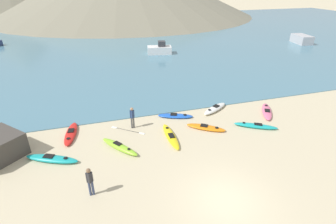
{
  "coord_description": "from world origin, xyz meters",
  "views": [
    {
      "loc": [
        -5.68,
        -8.54,
        10.06
      ],
      "look_at": [
        -0.22,
        9.45,
        0.5
      ],
      "focal_mm": 28.0,
      "sensor_mm": 36.0,
      "label": 1
    }
  ],
  "objects_px": {
    "kayak_on_sand_4": "(171,136)",
    "moored_boat_0": "(302,39)",
    "kayak_on_sand_0": "(52,159)",
    "person_near_foreground": "(90,180)",
    "person_near_waterline": "(132,116)",
    "kayak_on_sand_8": "(256,126)",
    "kayak_on_sand_6": "(206,127)",
    "kayak_on_sand_1": "(215,109)",
    "kayak_on_sand_3": "(119,147)",
    "loose_paddle": "(128,130)",
    "kayak_on_sand_2": "(71,134)",
    "kayak_on_sand_7": "(175,116)",
    "kayak_on_sand_5": "(267,111)",
    "moored_boat_2": "(160,49)"
  },
  "relations": [
    {
      "from": "kayak_on_sand_5",
      "to": "loose_paddle",
      "type": "relative_size",
      "value": 1.37
    },
    {
      "from": "person_near_foreground",
      "to": "kayak_on_sand_4",
      "type": "bearing_deg",
      "value": 36.13
    },
    {
      "from": "kayak_on_sand_0",
      "to": "kayak_on_sand_4",
      "type": "distance_m",
      "value": 7.83
    },
    {
      "from": "kayak_on_sand_8",
      "to": "moored_boat_0",
      "type": "distance_m",
      "value": 33.4
    },
    {
      "from": "person_near_foreground",
      "to": "person_near_waterline",
      "type": "xyz_separation_m",
      "value": [
        3.25,
        6.23,
        0.0
      ]
    },
    {
      "from": "kayak_on_sand_3",
      "to": "kayak_on_sand_4",
      "type": "xyz_separation_m",
      "value": [
        3.65,
        0.33,
        -0.05
      ]
    },
    {
      "from": "kayak_on_sand_4",
      "to": "loose_paddle",
      "type": "height_order",
      "value": "kayak_on_sand_4"
    },
    {
      "from": "kayak_on_sand_0",
      "to": "kayak_on_sand_2",
      "type": "relative_size",
      "value": 1.03
    },
    {
      "from": "kayak_on_sand_1",
      "to": "person_near_foreground",
      "type": "bearing_deg",
      "value": -145.89
    },
    {
      "from": "moored_boat_0",
      "to": "kayak_on_sand_8",
      "type": "bearing_deg",
      "value": -136.6
    },
    {
      "from": "kayak_on_sand_3",
      "to": "loose_paddle",
      "type": "relative_size",
      "value": 1.28
    },
    {
      "from": "kayak_on_sand_3",
      "to": "kayak_on_sand_5",
      "type": "bearing_deg",
      "value": 7.61
    },
    {
      "from": "kayak_on_sand_1",
      "to": "kayak_on_sand_7",
      "type": "relative_size",
      "value": 1.0
    },
    {
      "from": "kayak_on_sand_0",
      "to": "kayak_on_sand_6",
      "type": "relative_size",
      "value": 1.2
    },
    {
      "from": "kayak_on_sand_0",
      "to": "person_near_foreground",
      "type": "distance_m",
      "value": 4.37
    },
    {
      "from": "kayak_on_sand_4",
      "to": "person_near_waterline",
      "type": "distance_m",
      "value": 3.28
    },
    {
      "from": "kayak_on_sand_5",
      "to": "kayak_on_sand_3",
      "type": "bearing_deg",
      "value": -172.39
    },
    {
      "from": "kayak_on_sand_6",
      "to": "person_near_foreground",
      "type": "relative_size",
      "value": 1.66
    },
    {
      "from": "kayak_on_sand_5",
      "to": "kayak_on_sand_8",
      "type": "relative_size",
      "value": 1.03
    },
    {
      "from": "person_near_foreground",
      "to": "person_near_waterline",
      "type": "distance_m",
      "value": 7.03
    },
    {
      "from": "kayak_on_sand_6",
      "to": "person_near_waterline",
      "type": "relative_size",
      "value": 1.66
    },
    {
      "from": "kayak_on_sand_5",
      "to": "person_near_waterline",
      "type": "distance_m",
      "value": 11.27
    },
    {
      "from": "kayak_on_sand_5",
      "to": "kayak_on_sand_4",
      "type": "bearing_deg",
      "value": -171.41
    },
    {
      "from": "kayak_on_sand_3",
      "to": "loose_paddle",
      "type": "xyz_separation_m",
      "value": [
        0.9,
        2.21,
        -0.17
      ]
    },
    {
      "from": "kayak_on_sand_8",
      "to": "kayak_on_sand_7",
      "type": "bearing_deg",
      "value": 147.57
    },
    {
      "from": "kayak_on_sand_1",
      "to": "kayak_on_sand_3",
      "type": "bearing_deg",
      "value": -158.54
    },
    {
      "from": "kayak_on_sand_1",
      "to": "loose_paddle",
      "type": "height_order",
      "value": "kayak_on_sand_1"
    },
    {
      "from": "kayak_on_sand_7",
      "to": "loose_paddle",
      "type": "relative_size",
      "value": 1.28
    },
    {
      "from": "kayak_on_sand_8",
      "to": "person_near_foreground",
      "type": "relative_size",
      "value": 1.78
    },
    {
      "from": "kayak_on_sand_2",
      "to": "moored_boat_0",
      "type": "relative_size",
      "value": 0.81
    },
    {
      "from": "kayak_on_sand_0",
      "to": "person_near_waterline",
      "type": "relative_size",
      "value": 1.99
    },
    {
      "from": "kayak_on_sand_4",
      "to": "kayak_on_sand_6",
      "type": "distance_m",
      "value": 2.92
    },
    {
      "from": "kayak_on_sand_0",
      "to": "loose_paddle",
      "type": "distance_m",
      "value": 5.56
    },
    {
      "from": "kayak_on_sand_3",
      "to": "kayak_on_sand_2",
      "type": "bearing_deg",
      "value": 138.82
    },
    {
      "from": "kayak_on_sand_5",
      "to": "moored_boat_2",
      "type": "height_order",
      "value": "moored_boat_2"
    },
    {
      "from": "kayak_on_sand_1",
      "to": "person_near_foreground",
      "type": "distance_m",
      "value": 12.68
    },
    {
      "from": "kayak_on_sand_6",
      "to": "moored_boat_2",
      "type": "height_order",
      "value": "moored_boat_2"
    },
    {
      "from": "kayak_on_sand_2",
      "to": "kayak_on_sand_7",
      "type": "distance_m",
      "value": 8.08
    },
    {
      "from": "kayak_on_sand_3",
      "to": "kayak_on_sand_8",
      "type": "relative_size",
      "value": 0.96
    },
    {
      "from": "kayak_on_sand_6",
      "to": "loose_paddle",
      "type": "xyz_separation_m",
      "value": [
        -5.65,
        1.48,
        -0.12
      ]
    },
    {
      "from": "kayak_on_sand_2",
      "to": "kayak_on_sand_4",
      "type": "xyz_separation_m",
      "value": [
        6.78,
        -2.4,
        -0.01
      ]
    },
    {
      "from": "kayak_on_sand_1",
      "to": "kayak_on_sand_5",
      "type": "xyz_separation_m",
      "value": [
        3.97,
        -1.69,
        -0.04
      ]
    },
    {
      "from": "kayak_on_sand_8",
      "to": "person_near_waterline",
      "type": "height_order",
      "value": "person_near_waterline"
    },
    {
      "from": "kayak_on_sand_7",
      "to": "moored_boat_0",
      "type": "relative_size",
      "value": 0.72
    },
    {
      "from": "kayak_on_sand_4",
      "to": "kayak_on_sand_7",
      "type": "height_order",
      "value": "kayak_on_sand_4"
    },
    {
      "from": "kayak_on_sand_1",
      "to": "kayak_on_sand_8",
      "type": "height_order",
      "value": "kayak_on_sand_1"
    },
    {
      "from": "kayak_on_sand_5",
      "to": "kayak_on_sand_0",
      "type": "bearing_deg",
      "value": -174.0
    },
    {
      "from": "kayak_on_sand_4",
      "to": "person_near_waterline",
      "type": "height_order",
      "value": "person_near_waterline"
    },
    {
      "from": "person_near_foreground",
      "to": "moored_boat_0",
      "type": "height_order",
      "value": "person_near_foreground"
    },
    {
      "from": "kayak_on_sand_4",
      "to": "moored_boat_0",
      "type": "bearing_deg",
      "value": 36.02
    }
  ]
}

